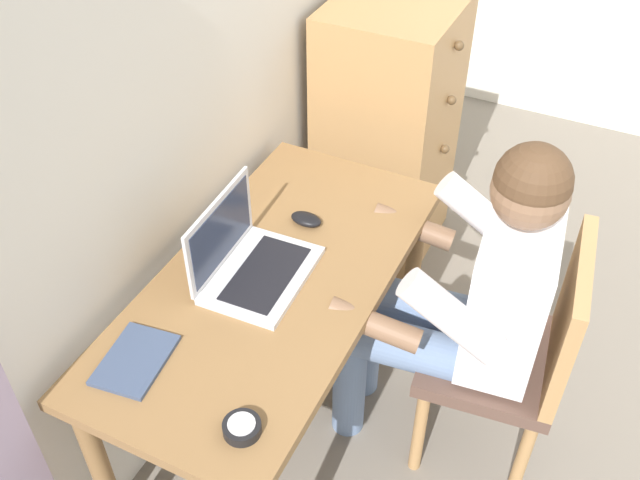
# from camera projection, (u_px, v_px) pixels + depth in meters

# --- Properties ---
(wall_back) EXTENTS (4.80, 0.05, 2.50)m
(wall_back) POSITION_uv_depth(u_px,v_px,m) (203.00, 36.00, 2.03)
(wall_back) COLOR silver
(wall_back) RESTS_ON ground_plane
(desk) EXTENTS (1.24, 0.61, 0.73)m
(desk) POSITION_uv_depth(u_px,v_px,m) (274.00, 304.00, 2.10)
(desk) COLOR olive
(desk) RESTS_ON ground_plane
(dresser) EXTENTS (0.52, 0.50, 1.10)m
(dresser) POSITION_uv_depth(u_px,v_px,m) (387.00, 134.00, 2.92)
(dresser) COLOR tan
(dresser) RESTS_ON ground_plane
(chair) EXTENTS (0.46, 0.44, 0.88)m
(chair) POSITION_uv_depth(u_px,v_px,m) (517.00, 350.00, 2.14)
(chair) COLOR brown
(chair) RESTS_ON ground_plane
(person_seated) EXTENTS (0.57, 0.61, 1.20)m
(person_seated) POSITION_uv_depth(u_px,v_px,m) (464.00, 292.00, 2.07)
(person_seated) COLOR #6B84AD
(person_seated) RESTS_ON ground_plane
(laptop) EXTENTS (0.35, 0.26, 0.24)m
(laptop) POSITION_uv_depth(u_px,v_px,m) (248.00, 260.00, 2.01)
(laptop) COLOR silver
(laptop) RESTS_ON desk
(computer_mouse) EXTENTS (0.06, 0.10, 0.03)m
(computer_mouse) POSITION_uv_depth(u_px,v_px,m) (306.00, 219.00, 2.20)
(computer_mouse) COLOR black
(computer_mouse) RESTS_ON desk
(desk_clock) EXTENTS (0.09, 0.09, 0.03)m
(desk_clock) POSITION_uv_depth(u_px,v_px,m) (242.00, 427.00, 1.64)
(desk_clock) COLOR black
(desk_clock) RESTS_ON desk
(notebook_pad) EXTENTS (0.23, 0.18, 0.01)m
(notebook_pad) POSITION_uv_depth(u_px,v_px,m) (135.00, 360.00, 1.80)
(notebook_pad) COLOR #3D4C6B
(notebook_pad) RESTS_ON desk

